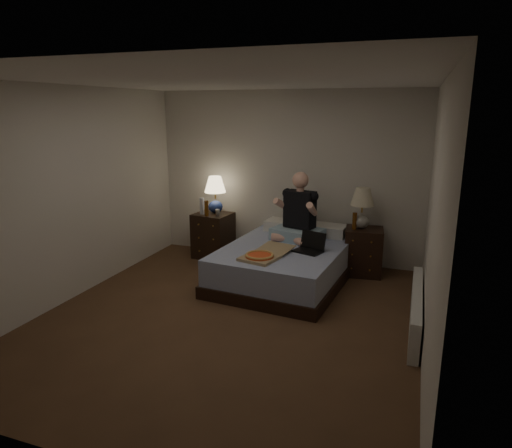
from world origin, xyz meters
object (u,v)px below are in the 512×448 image
at_px(pizza_box, 260,256).
at_px(nightstand_right, 363,251).
at_px(lamp_left, 215,195).
at_px(lamp_right, 362,208).
at_px(person, 298,207).
at_px(laptop, 308,243).
at_px(radiator, 416,309).
at_px(soda_can, 218,213).
at_px(beer_bottle_right, 355,221).
at_px(nightstand_left, 213,235).
at_px(bed, 285,264).
at_px(water_bottle, 202,206).
at_px(beer_bottle_left, 207,208).

bearing_deg(pizza_box, nightstand_right, 62.08).
bearing_deg(lamp_left, lamp_right, -1.07).
xyz_separation_m(lamp_right, person, (-0.81, -0.30, 0.02)).
relative_size(laptop, radiator, 0.21).
bearing_deg(soda_can, beer_bottle_right, 1.69).
xyz_separation_m(beer_bottle_right, laptop, (-0.47, -0.70, -0.16)).
bearing_deg(lamp_right, radiator, -62.10).
bearing_deg(beer_bottle_right, person, -163.62).
bearing_deg(nightstand_left, bed, -18.00).
height_order(nightstand_left, nightstand_right, nightstand_left).
height_order(nightstand_right, laptop, laptop).
bearing_deg(bed, soda_can, 162.02).
distance_m(nightstand_left, water_bottle, 0.49).
relative_size(lamp_right, laptop, 1.65).
distance_m(laptop, pizza_box, 0.68).
distance_m(water_bottle, beer_bottle_right, 2.26).
xyz_separation_m(bed, person, (0.07, 0.35, 0.71)).
xyz_separation_m(soda_can, radiator, (2.84, -1.31, -0.54)).
height_order(nightstand_right, lamp_left, lamp_left).
relative_size(nightstand_left, beer_bottle_left, 2.99).
relative_size(water_bottle, laptop, 0.74).
distance_m(water_bottle, laptop, 1.93).
xyz_separation_m(beer_bottle_right, person, (-0.73, -0.22, 0.19)).
relative_size(lamp_right, radiator, 0.35).
height_order(lamp_left, water_bottle, lamp_left).
bearing_deg(soda_can, nightstand_left, 139.17).
bearing_deg(person, lamp_right, 35.39).
distance_m(lamp_right, radiator, 1.80).
height_order(nightstand_right, radiator, nightstand_right).
distance_m(lamp_right, soda_can, 2.09).
distance_m(lamp_left, beer_bottle_left, 0.29).
xyz_separation_m(lamp_right, soda_can, (-2.07, -0.14, -0.19)).
height_order(lamp_right, laptop, lamp_right).
height_order(soda_can, beer_bottle_right, beer_bottle_right).
height_order(soda_can, person, person).
xyz_separation_m(nightstand_left, lamp_left, (0.02, 0.07, 0.62)).
relative_size(beer_bottle_left, pizza_box, 0.30).
xyz_separation_m(nightstand_left, laptop, (1.66, -0.76, 0.26)).
distance_m(water_bottle, radiator, 3.44).
bearing_deg(lamp_right, beer_bottle_right, -133.92).
bearing_deg(person, nightstand_right, 33.49).
relative_size(person, laptop, 2.74).
bearing_deg(laptop, water_bottle, 177.72).
relative_size(lamp_left, pizza_box, 0.74).
relative_size(bed, soda_can, 19.40).
bearing_deg(nightstand_right, lamp_right, 160.26).
bearing_deg(soda_can, beer_bottle_left, -158.98).
distance_m(beer_bottle_left, beer_bottle_right, 2.15).
xyz_separation_m(beer_bottle_right, pizza_box, (-0.95, -1.18, -0.24)).
xyz_separation_m(nightstand_left, person, (1.40, -0.27, 0.61)).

